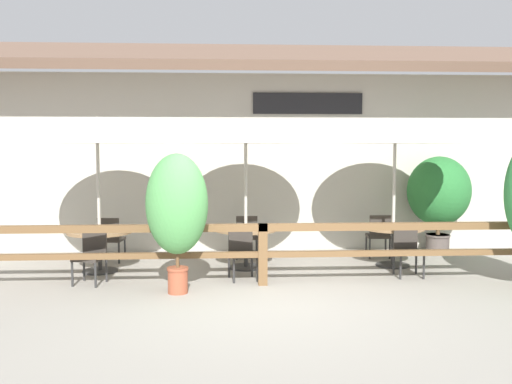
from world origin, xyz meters
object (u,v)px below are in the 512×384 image
chair_near_wallside (111,237)px  dining_table_middle (246,236)px  patio_umbrella_far (395,132)px  chair_far_streetside (408,248)px  dining_table_near (100,238)px  chair_near_streetside (91,254)px  chair_middle_wallside (247,235)px  potted_plant_broad_leaf (177,207)px  patio_umbrella_middle (246,132)px  potted_plant_corner_fern (439,193)px  patio_umbrella_near (97,131)px  dining_table_far (393,234)px  chair_middle_streetside (242,251)px  chair_far_wallside (379,234)px

chair_near_wallside → dining_table_middle: chair_near_wallside is taller
patio_umbrella_far → chair_far_streetside: bearing=-89.1°
dining_table_near → chair_near_streetside: size_ratio=1.30×
dining_table_middle → chair_middle_wallside: size_ratio=1.30×
chair_near_streetside → potted_plant_broad_leaf: size_ratio=0.41×
patio_umbrella_middle → dining_table_middle: size_ratio=2.42×
chair_near_streetside → dining_table_middle: bearing=35.4°
chair_near_streetside → chair_near_wallside: (-0.02, 1.64, 0.00)m
chair_middle_wallside → patio_umbrella_middle: bearing=88.5°
chair_near_streetside → patio_umbrella_far: 5.52m
potted_plant_broad_leaf → potted_plant_corner_fern: 5.78m
chair_middle_wallside → patio_umbrella_far: patio_umbrella_far is taller
potted_plant_corner_fern → chair_far_streetside: bearing=-122.5°
dining_table_near → dining_table_middle: same height
chair_near_wallside → patio_umbrella_near: bearing=95.1°
dining_table_far → potted_plant_corner_fern: potted_plant_corner_fern is taller
potted_plant_corner_fern → chair_middle_streetside: bearing=-152.6°
dining_table_middle → chair_far_streetside: bearing=-15.8°
chair_near_streetside → chair_far_streetside: bearing=16.2°
chair_middle_wallside → patio_umbrella_far: 3.31m
patio_umbrella_far → dining_table_middle: bearing=-179.6°
patio_umbrella_middle → chair_far_wallside: (2.58, 0.79, -1.92)m
patio_umbrella_near → patio_umbrella_far: size_ratio=1.00×
dining_table_far → potted_plant_corner_fern: 1.90m
chair_far_wallside → potted_plant_corner_fern: potted_plant_corner_fern is taller
patio_umbrella_near → chair_middle_wallside: size_ratio=3.14×
patio_umbrella_near → patio_umbrella_middle: same height
dining_table_near → potted_plant_corner_fern: (6.42, 1.42, 0.62)m
chair_middle_streetside → chair_far_streetside: (2.73, 0.07, 0.00)m
patio_umbrella_near → potted_plant_corner_fern: 6.68m
dining_table_middle → chair_middle_streetside: 0.83m
dining_table_near → dining_table_far: 5.13m
patio_umbrella_middle → dining_table_middle: (0.00, 0.00, -1.81)m
chair_middle_streetside → potted_plant_broad_leaf: size_ratio=0.41×
chair_far_streetside → chair_near_streetside: bearing=-176.8°
chair_middle_wallside → potted_plant_broad_leaf: size_ratio=0.41×
chair_near_streetside → chair_far_streetside: 5.10m
chair_near_wallside → patio_umbrella_far: bearing=179.6°
chair_far_streetside → dining_table_far: bearing=91.5°
chair_near_wallside → patio_umbrella_middle: 3.20m
dining_table_near → patio_umbrella_far: (5.13, 0.18, 1.81)m
dining_table_far → potted_plant_broad_leaf: (-3.69, -1.68, 0.70)m
patio_umbrella_middle → dining_table_far: size_ratio=2.42×
chair_near_streetside → dining_table_near: bearing=106.7°
chair_near_streetside → patio_umbrella_middle: 3.26m
patio_umbrella_near → chair_near_streetside: 2.09m
patio_umbrella_near → dining_table_far: 5.44m
chair_near_streetside → chair_far_wallside: size_ratio=1.00×
potted_plant_broad_leaf → dining_table_far: bearing=24.4°
chair_middle_wallside → potted_plant_broad_leaf: 2.83m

